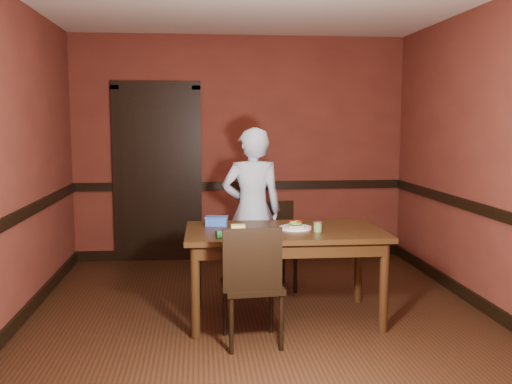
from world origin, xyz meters
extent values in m
cube|color=black|center=(0.00, 0.00, 0.00)|extent=(4.00, 4.50, 0.01)
cube|color=maroon|center=(0.00, 2.25, 1.35)|extent=(4.00, 0.02, 2.70)
cube|color=maroon|center=(0.00, -2.25, 1.35)|extent=(4.00, 0.02, 2.70)
cube|color=maroon|center=(-2.00, 0.00, 1.35)|extent=(0.02, 4.50, 2.70)
cube|color=maroon|center=(2.00, 0.00, 1.35)|extent=(0.02, 4.50, 2.70)
cube|color=black|center=(0.00, 2.23, 0.90)|extent=(4.00, 0.03, 0.10)
cube|color=black|center=(-1.99, 0.00, 0.90)|extent=(0.03, 4.50, 0.10)
cube|color=black|center=(1.99, 0.00, 0.90)|extent=(0.03, 4.50, 0.10)
cube|color=black|center=(0.00, 2.23, 0.06)|extent=(4.00, 0.03, 0.12)
cube|color=black|center=(-1.99, 0.00, 0.06)|extent=(0.03, 4.50, 0.12)
cube|color=black|center=(1.99, 0.00, 0.06)|extent=(0.03, 4.50, 0.12)
cube|color=black|center=(-1.00, 2.21, 1.02)|extent=(0.85, 0.04, 2.05)
cube|color=black|center=(-1.48, 2.23, 1.02)|extent=(0.10, 0.06, 2.15)
cube|color=black|center=(-0.52, 2.23, 1.02)|extent=(0.10, 0.06, 2.15)
cube|color=black|center=(-1.00, 2.23, 2.10)|extent=(1.05, 0.06, 0.10)
cube|color=black|center=(0.21, 0.00, 0.39)|extent=(1.66, 0.95, 0.77)
imported|color=silver|center=(0.01, 0.80, 0.81)|extent=(0.61, 0.41, 1.62)
cylinder|color=white|center=(0.30, 0.01, 0.78)|extent=(0.27, 0.27, 0.01)
cube|color=tan|center=(0.30, 0.01, 0.80)|extent=(0.12, 0.11, 0.02)
ellipsoid|color=green|center=(0.30, 0.01, 0.82)|extent=(0.11, 0.10, 0.03)
cylinder|color=#BA1603|center=(0.27, 0.03, 0.84)|extent=(0.05, 0.05, 0.01)
cylinder|color=#BA1603|center=(0.33, 0.00, 0.84)|extent=(0.05, 0.05, 0.01)
cylinder|color=#81BF63|center=(0.27, -0.02, 0.84)|extent=(0.03, 0.03, 0.01)
cylinder|color=#81BF63|center=(0.33, 0.04, 0.84)|extent=(0.03, 0.03, 0.01)
cylinder|color=#81BF63|center=(0.30, 0.01, 0.84)|extent=(0.03, 0.03, 0.01)
cylinder|color=#56813E|center=(0.46, -0.13, 0.81)|extent=(0.07, 0.07, 0.07)
cylinder|color=beige|center=(0.46, -0.13, 0.85)|extent=(0.07, 0.07, 0.01)
cylinder|color=white|center=(-0.19, 0.00, 0.78)|extent=(0.15, 0.15, 0.01)
cube|color=#D8C563|center=(-0.19, 0.00, 0.80)|extent=(0.12, 0.08, 0.04)
cube|color=blue|center=(-0.36, 0.24, 0.81)|extent=(0.20, 0.15, 0.07)
cube|color=blue|center=(-0.36, 0.24, 0.85)|extent=(0.21, 0.16, 0.01)
cylinder|color=#0F3916|center=(-0.27, -0.31, 0.81)|extent=(0.23, 0.12, 0.06)
camera|label=1|loc=(-0.50, -4.66, 1.67)|focal=40.00mm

